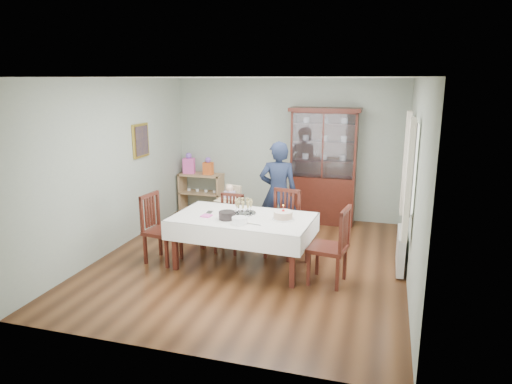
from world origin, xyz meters
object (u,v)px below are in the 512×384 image
at_px(birthday_cake, 283,215).
at_px(chair_far_right, 282,237).
at_px(gift_bag_pink, 189,164).
at_px(chair_far_left, 229,234).
at_px(chair_end_right, 329,261).
at_px(chair_end_left, 162,242).
at_px(china_cabinet, 323,165).
at_px(champagne_tray, 244,209).
at_px(sideboard, 201,193).
at_px(dining_table, 243,241).
at_px(woman, 278,192).
at_px(high_chair, 230,216).
at_px(gift_bag_orange, 208,167).

bearing_deg(birthday_cake, chair_far_right, 103.72).
bearing_deg(gift_bag_pink, birthday_cake, -43.86).
xyz_separation_m(chair_far_left, chair_end_right, (1.69, -0.76, 0.05)).
bearing_deg(chair_end_left, birthday_cake, -76.27).
bearing_deg(china_cabinet, champagne_tray, -109.56).
distance_m(chair_far_right, champagne_tray, 0.83).
relative_size(sideboard, gift_bag_pink, 2.11).
distance_m(dining_table, chair_far_left, 0.69).
relative_size(china_cabinet, birthday_cake, 6.97).
xyz_separation_m(sideboard, woman, (1.94, -1.32, 0.46)).
xyz_separation_m(china_cabinet, chair_far_left, (-1.21, -1.93, -0.85)).
distance_m(china_cabinet, champagne_tray, 2.49).
height_order(chair_end_left, chair_end_right, chair_end_right).
bearing_deg(gift_bag_pink, chair_far_right, -38.35).
distance_m(chair_end_right, champagne_tray, 1.45).
bearing_deg(sideboard, chair_far_left, -56.49).
xyz_separation_m(chair_far_right, high_chair, (-1.07, 0.61, 0.06)).
distance_m(chair_far_right, chair_end_left, 1.83).
height_order(dining_table, sideboard, sideboard).
height_order(china_cabinet, gift_bag_orange, china_cabinet).
height_order(high_chair, gift_bag_orange, gift_bag_orange).
bearing_deg(high_chair, chair_end_right, -19.53).
bearing_deg(dining_table, chair_far_left, 126.81).
xyz_separation_m(dining_table, birthday_cake, (0.59, 0.04, 0.43)).
xyz_separation_m(birthday_cake, gift_bag_pink, (-2.53, 2.43, 0.17)).
bearing_deg(woman, chair_end_left, 30.56).
relative_size(sideboard, gift_bag_orange, 2.56).
height_order(chair_far_left, high_chair, high_chair).
bearing_deg(china_cabinet, gift_bag_pink, 179.97).
height_order(chair_far_left, gift_bag_orange, gift_bag_orange).
bearing_deg(chair_far_left, high_chair, 109.55).
relative_size(dining_table, high_chair, 2.22).
xyz_separation_m(sideboard, high_chair, (1.08, -1.31, -0.04)).
bearing_deg(birthday_cake, china_cabinet, 84.88).
xyz_separation_m(chair_end_right, gift_bag_orange, (-2.80, 2.69, 0.64)).
xyz_separation_m(dining_table, chair_end_left, (-1.23, -0.16, -0.08)).
bearing_deg(gift_bag_orange, sideboard, 173.35).
distance_m(dining_table, gift_bag_orange, 2.96).
bearing_deg(gift_bag_orange, chair_far_left, -59.88).
bearing_deg(chair_far_left, sideboard, 124.98).
distance_m(chair_end_left, high_chair, 1.47).
bearing_deg(chair_far_right, chair_end_right, -34.27).
xyz_separation_m(chair_far_left, woman, (0.65, 0.63, 0.59)).
relative_size(woman, high_chair, 1.84).
bearing_deg(china_cabinet, chair_end_left, -127.68).
height_order(chair_far_right, chair_end_right, chair_end_right).
bearing_deg(gift_bag_pink, dining_table, -51.78).
relative_size(high_chair, gift_bag_orange, 2.65).
bearing_deg(china_cabinet, high_chair, -137.71).
bearing_deg(chair_far_right, champagne_tray, -128.32).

